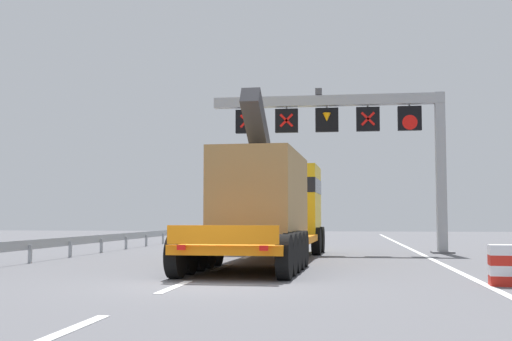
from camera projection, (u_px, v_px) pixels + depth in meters
name	position (u px, v px, depth m)	size (l,w,h in m)	color
ground	(205.00, 285.00, 14.47)	(112.00, 112.00, 0.00)	#5B5B60
lane_markings	(265.00, 250.00, 30.17)	(0.20, 46.21, 0.01)	silver
edge_line_right	(424.00, 256.00, 25.50)	(0.20, 63.00, 0.01)	silver
overhead_lane_gantry	(356.00, 126.00, 28.02)	(10.20, 0.90, 7.11)	#9EA0A5
heavy_haul_truck_orange	(273.00, 204.00, 23.17)	(3.46, 14.14, 5.30)	orange
guardrail_left	(125.00, 237.00, 30.67)	(0.13, 34.74, 0.76)	#999EA3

